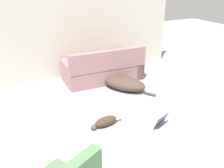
# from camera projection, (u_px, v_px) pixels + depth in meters

# --- Properties ---
(wall_back) EXTENTS (6.63, 0.06, 2.45)m
(wall_back) POSITION_uv_depth(u_px,v_px,m) (51.00, 29.00, 5.87)
(wall_back) COLOR beige
(wall_back) RESTS_ON ground_plane
(couch) EXTENTS (1.91, 0.96, 0.84)m
(couch) POSITION_uv_depth(u_px,v_px,m) (103.00, 70.00, 6.11)
(couch) COLOR #A3757A
(couch) RESTS_ON ground_plane
(dog) EXTENTS (1.00, 1.34, 0.29)m
(dog) POSITION_uv_depth(u_px,v_px,m) (121.00, 83.00, 5.68)
(dog) COLOR #4C3D33
(dog) RESTS_ON ground_plane
(cat) EXTENTS (0.62, 0.22, 0.17)m
(cat) POSITION_uv_depth(u_px,v_px,m) (105.00, 122.00, 4.29)
(cat) COLOR #473323
(cat) RESTS_ON ground_plane
(laptop_open) EXTENTS (0.45, 0.44, 0.25)m
(laptop_open) POSITION_uv_depth(u_px,v_px,m) (164.00, 124.00, 4.22)
(laptop_open) COLOR #B7B7BC
(laptop_open) RESTS_ON ground_plane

